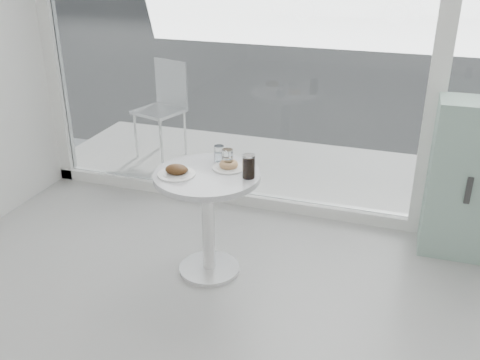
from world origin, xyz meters
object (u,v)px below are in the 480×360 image
(water_tumbler_a, at_px, (219,154))
(plate_fritter, at_px, (177,171))
(water_tumbler_b, at_px, (227,159))
(cola_glass, at_px, (249,167))
(patio_chair, at_px, (164,103))
(mint_cabinet, at_px, (467,180))
(main_table, at_px, (208,202))
(plate_donut, at_px, (229,166))

(water_tumbler_a, bearing_deg, plate_fritter, -119.21)
(water_tumbler_b, bearing_deg, water_tumbler_a, 139.25)
(cola_glass, bearing_deg, patio_chair, 129.27)
(water_tumbler_b, height_order, cola_glass, cola_glass)
(mint_cabinet, bearing_deg, cola_glass, -150.00)
(main_table, bearing_deg, cola_glass, 4.38)
(plate_fritter, xyz_separation_m, water_tumbler_b, (0.27, 0.24, 0.03))
(patio_chair, bearing_deg, water_tumbler_b, -35.44)
(water_tumbler_b, bearing_deg, cola_glass, -33.56)
(plate_donut, xyz_separation_m, water_tumbler_a, (-0.11, 0.11, 0.03))
(water_tumbler_a, height_order, water_tumbler_b, water_tumbler_b)
(cola_glass, bearing_deg, plate_donut, 150.88)
(plate_donut, distance_m, cola_glass, 0.21)
(mint_cabinet, xyz_separation_m, cola_glass, (-1.41, -0.84, 0.25))
(main_table, xyz_separation_m, plate_fritter, (-0.18, -0.09, 0.25))
(patio_chair, xyz_separation_m, cola_glass, (1.52, -1.86, 0.23))
(plate_fritter, bearing_deg, water_tumbler_b, 41.72)
(plate_donut, bearing_deg, water_tumbler_a, 135.19)
(main_table, bearing_deg, water_tumbler_b, 58.13)
(cola_glass, bearing_deg, plate_fritter, -166.40)
(mint_cabinet, bearing_deg, water_tumbler_b, -156.83)
(plate_fritter, height_order, cola_glass, cola_glass)
(plate_fritter, bearing_deg, plate_donut, 35.83)
(main_table, relative_size, patio_chair, 0.77)
(patio_chair, distance_m, water_tumbler_b, 2.20)
(main_table, bearing_deg, patio_chair, 123.29)
(patio_chair, bearing_deg, cola_glass, -33.65)
(mint_cabinet, height_order, water_tumbler_b, mint_cabinet)
(mint_cabinet, xyz_separation_m, water_tumbler_b, (-1.60, -0.72, 0.23))
(patio_chair, bearing_deg, plate_donut, -35.53)
(water_tumbler_a, relative_size, water_tumbler_b, 0.90)
(water_tumbler_b, bearing_deg, main_table, -121.87)
(patio_chair, bearing_deg, plate_fritter, -44.63)
(main_table, height_order, patio_chair, patio_chair)
(main_table, distance_m, water_tumbler_a, 0.35)
(plate_donut, bearing_deg, patio_chair, 127.39)
(patio_chair, relative_size, water_tumbler_a, 8.85)
(plate_fritter, height_order, plate_donut, plate_fritter)
(plate_donut, bearing_deg, water_tumbler_b, 121.96)
(mint_cabinet, relative_size, patio_chair, 1.18)
(water_tumbler_a, xyz_separation_m, water_tumbler_b, (0.09, -0.08, 0.01))
(mint_cabinet, relative_size, cola_glass, 7.50)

